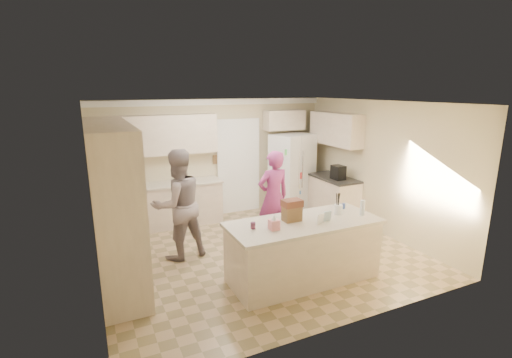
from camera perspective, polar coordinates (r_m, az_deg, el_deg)
name	(u,v)px	position (r m, az deg, el deg)	size (l,w,h in m)	color
floor	(259,253)	(6.67, 0.50, -11.32)	(5.20, 4.60, 0.02)	tan
ceiling	(260,102)	(6.04, 0.56, 11.79)	(5.20, 4.60, 0.02)	white
wall_back	(215,158)	(8.32, -6.36, 3.19)	(5.20, 0.02, 2.60)	beige
wall_front	(347,226)	(4.35, 13.87, -7.11)	(5.20, 0.02, 2.60)	beige
wall_left	(90,201)	(5.65, -24.12, -3.06)	(0.02, 4.60, 2.60)	beige
wall_right	(379,167)	(7.69, 18.36, 1.69)	(0.02, 4.60, 2.60)	beige
crown_back	(214,102)	(8.14, -6.48, 11.68)	(5.20, 0.08, 0.12)	white
pantry_bank	(114,202)	(5.89, -21.04, -3.39)	(0.60, 2.60, 2.35)	#C6B29A
back_base_cab	(168,206)	(7.95, -13.34, -4.00)	(2.20, 0.60, 0.88)	#C6B29A
back_countertop	(167,184)	(7.82, -13.52, -0.81)	(2.24, 0.63, 0.04)	#BDB39C
back_upper_cab	(163,135)	(7.76, -14.14, 6.58)	(2.20, 0.35, 0.80)	#C6B29A
doorway_opening	(238,167)	(8.53, -2.75, 1.81)	(0.90, 0.06, 2.10)	black
doorway_casing	(239,168)	(8.50, -2.66, 1.77)	(1.02, 0.03, 2.22)	white
wall_frame_upper	(216,147)	(8.25, -6.18, 4.87)	(0.15, 0.02, 0.20)	brown
wall_frame_lower	(216,159)	(8.29, -6.13, 3.02)	(0.15, 0.02, 0.20)	brown
refrigerator	(292,173)	(8.69, 5.56, 0.97)	(0.90, 0.70, 1.80)	white
fridge_seam	(300,176)	(8.39, 6.79, 0.48)	(0.01, 0.02, 1.78)	gray
fridge_dispenser	(292,166)	(8.22, 5.57, 2.01)	(0.22, 0.03, 0.35)	black
fridge_handle_l	(299,170)	(8.32, 6.58, 1.43)	(0.02, 0.02, 0.85)	silver
fridge_handle_r	(302,169)	(8.37, 7.16, 1.49)	(0.02, 0.02, 0.85)	silver
over_fridge_cab	(284,120)	(8.71, 4.35, 9.03)	(0.95, 0.35, 0.45)	#C6B29A
right_base_cab	(333,198)	(8.44, 11.75, -2.87)	(0.60, 1.20, 0.88)	#C6B29A
right_countertop	(334,178)	(8.32, 11.85, 0.16)	(0.63, 1.24, 0.04)	#2D2B28
right_upper_cab	(336,129)	(8.38, 12.14, 7.54)	(0.35, 1.50, 0.70)	#C6B29A
coffee_maker	(338,172)	(8.10, 12.53, 1.00)	(0.22, 0.28, 0.30)	black
island_base	(303,252)	(5.70, 7.24, -11.04)	(2.20, 0.90, 0.88)	#C6B29A
island_top	(304,223)	(5.52, 7.38, -6.70)	(2.28, 0.96, 0.05)	#BDB39C
utensil_crock	(338,209)	(5.88, 12.53, -4.59)	(0.13, 0.13, 0.15)	white
tissue_box	(274,225)	(5.14, 2.79, -7.03)	(0.13, 0.13, 0.14)	pink
tissue_plume	(274,217)	(5.11, 2.80, -5.87)	(0.08, 0.08, 0.08)	white
dollhouse_body	(292,214)	(5.48, 5.53, -5.31)	(0.26, 0.18, 0.22)	brown
dollhouse_roof	(292,203)	(5.43, 5.57, -3.71)	(0.28, 0.20, 0.10)	#592D1E
jam_jar	(253,226)	(5.18, -0.46, -7.18)	(0.07, 0.07, 0.09)	#59263F
greeting_card_a	(321,219)	(5.41, 9.90, -6.06)	(0.12, 0.01, 0.16)	white
greeting_card_b	(327,216)	(5.53, 10.89, -5.65)	(0.12, 0.01, 0.16)	silver
water_bottle	(362,208)	(5.91, 16.05, -4.27)	(0.07, 0.07, 0.24)	silver
shaker_salt	(340,207)	(6.12, 12.82, -4.17)	(0.05, 0.05, 0.09)	#3E58A3
shaker_pepper	(344,206)	(6.16, 13.34, -4.08)	(0.05, 0.05, 0.09)	#3E58A3
teen_boy	(178,205)	(6.31, -11.90, -3.88)	(0.91, 0.71, 1.87)	gray
teen_girl	(273,197)	(6.85, 2.68, -2.79)	(0.63, 0.42, 1.74)	#9D3889
fridge_magnets	(300,176)	(8.38, 6.82, 0.47)	(0.76, 0.02, 1.44)	tan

